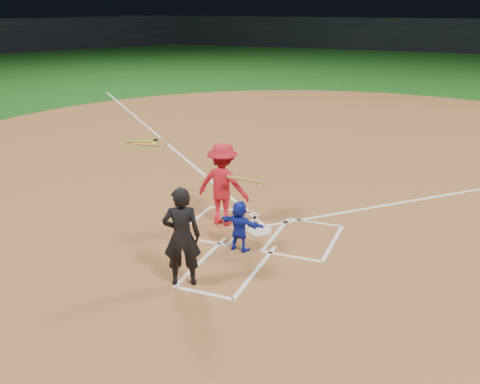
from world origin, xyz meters
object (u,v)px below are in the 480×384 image
at_px(catcher, 240,226).
at_px(umpire, 182,237).
at_px(batter_at_plate, 223,184).
at_px(on_deck_circle, 145,143).
at_px(home_plate, 260,231).

height_order(catcher, umpire, umpire).
height_order(catcher, batter_at_plate, batter_at_plate).
bearing_deg(catcher, on_deck_circle, -38.73).
bearing_deg(home_plate, batter_at_plate, -6.78).
relative_size(home_plate, batter_at_plate, 0.33).
bearing_deg(batter_at_plate, on_deck_circle, 134.49).
xyz_separation_m(home_plate, umpire, (-0.47, -2.62, 0.88)).
bearing_deg(batter_at_plate, catcher, -52.84).
relative_size(umpire, batter_at_plate, 0.98).
distance_m(catcher, batter_at_plate, 1.46).
xyz_separation_m(catcher, umpire, (-0.41, -1.61, 0.38)).
relative_size(home_plate, catcher, 0.58).
height_order(home_plate, umpire, umpire).
distance_m(on_deck_circle, batter_at_plate, 7.83).
relative_size(on_deck_circle, catcher, 1.65).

